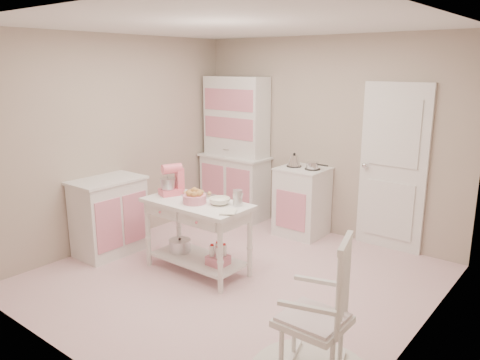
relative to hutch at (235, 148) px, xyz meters
name	(u,v)px	position (x,y,z in m)	size (l,w,h in m)	color
room_shell	(234,125)	(1.35, -1.66, 0.61)	(3.84, 3.84, 2.62)	#D38490
door	(393,168)	(2.30, 0.21, -0.02)	(0.82, 0.05, 2.04)	white
hutch	(235,148)	(0.00, 0.00, 0.00)	(1.06, 0.50, 2.08)	white
stove	(302,201)	(1.20, -0.05, -0.58)	(0.62, 0.57, 0.92)	white
base_cabinet	(109,216)	(-0.28, -2.05, -0.58)	(0.54, 0.84, 0.92)	white
rocking_chair	(313,308)	(2.82, -2.57, -0.49)	(0.48, 0.72, 1.10)	white
work_table	(197,237)	(0.91, -1.77, -0.64)	(1.20, 0.60, 0.80)	white
stand_mixer	(170,180)	(0.49, -1.75, -0.07)	(0.20, 0.28, 0.34)	#FA697E
cookie_tray	(198,195)	(0.76, -1.59, -0.23)	(0.34, 0.24, 0.02)	silver
bread_basket	(195,199)	(0.93, -1.82, -0.19)	(0.25, 0.25, 0.09)	pink
mixing_bowl	(220,201)	(1.17, -1.69, -0.20)	(0.22, 0.22, 0.07)	white
metal_pitcher	(238,198)	(1.35, -1.61, -0.16)	(0.10, 0.10, 0.17)	silver
recipe_book	(221,211)	(1.36, -1.89, -0.23)	(0.15, 0.21, 0.02)	white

